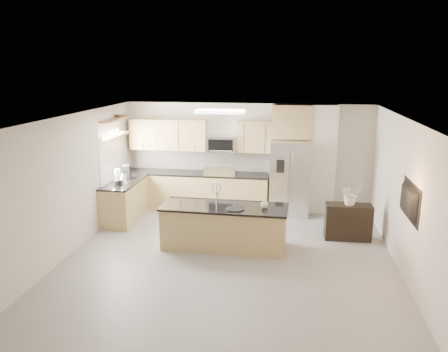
% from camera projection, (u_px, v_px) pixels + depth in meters
% --- Properties ---
extents(floor, '(6.50, 6.50, 0.00)m').
position_uv_depth(floor, '(228.00, 261.00, 7.97)').
color(floor, gray).
rests_on(floor, ground).
extents(ceiling, '(6.00, 6.50, 0.02)m').
position_uv_depth(ceiling, '(228.00, 119.00, 7.34)').
color(ceiling, silver).
rests_on(ceiling, wall_back).
extents(wall_back, '(6.00, 0.02, 2.60)m').
position_uv_depth(wall_back, '(247.00, 156.00, 10.77)').
color(wall_back, beige).
rests_on(wall_back, floor).
extents(wall_front, '(6.00, 0.02, 2.60)m').
position_uv_depth(wall_front, '(184.00, 280.00, 4.54)').
color(wall_front, beige).
rests_on(wall_front, floor).
extents(wall_left, '(0.02, 6.50, 2.60)m').
position_uv_depth(wall_left, '(69.00, 186.00, 8.10)').
color(wall_left, beige).
rests_on(wall_left, floor).
extents(wall_right, '(0.02, 6.50, 2.60)m').
position_uv_depth(wall_right, '(408.00, 201.00, 7.21)').
color(wall_right, beige).
rests_on(wall_right, floor).
extents(back_counter, '(3.55, 0.66, 1.44)m').
position_uv_depth(back_counter, '(196.00, 190.00, 10.84)').
color(back_counter, tan).
rests_on(back_counter, floor).
extents(left_counter, '(0.66, 1.50, 0.92)m').
position_uv_depth(left_counter, '(125.00, 201.00, 10.03)').
color(left_counter, tan).
rests_on(left_counter, floor).
extents(range, '(0.76, 0.64, 1.14)m').
position_uv_depth(range, '(221.00, 191.00, 10.74)').
color(range, black).
rests_on(range, floor).
extents(upper_cabinets, '(3.50, 0.33, 0.75)m').
position_uv_depth(upper_cabinets, '(194.00, 135.00, 10.67)').
color(upper_cabinets, tan).
rests_on(upper_cabinets, wall_back).
extents(microwave, '(0.76, 0.40, 0.40)m').
position_uv_depth(microwave, '(222.00, 144.00, 10.58)').
color(microwave, silver).
rests_on(microwave, upper_cabinets).
extents(refrigerator, '(0.92, 0.78, 1.78)m').
position_uv_depth(refrigerator, '(290.00, 178.00, 10.35)').
color(refrigerator, silver).
rests_on(refrigerator, floor).
extents(partition_column, '(0.60, 0.30, 2.60)m').
position_uv_depth(partition_column, '(323.00, 160.00, 10.36)').
color(partition_column, silver).
rests_on(partition_column, floor).
extents(window, '(0.04, 1.15, 1.65)m').
position_uv_depth(window, '(109.00, 149.00, 9.78)').
color(window, white).
rests_on(window, wall_left).
extents(shelf_lower, '(0.30, 1.20, 0.04)m').
position_uv_depth(shelf_lower, '(115.00, 136.00, 9.78)').
color(shelf_lower, olive).
rests_on(shelf_lower, wall_left).
extents(shelf_upper, '(0.30, 1.20, 0.04)m').
position_uv_depth(shelf_upper, '(114.00, 119.00, 9.69)').
color(shelf_upper, olive).
rests_on(shelf_upper, wall_left).
extents(ceiling_fixture, '(1.00, 0.50, 0.06)m').
position_uv_depth(ceiling_fixture, '(220.00, 111.00, 8.94)').
color(ceiling_fixture, white).
rests_on(ceiling_fixture, ceiling).
extents(island, '(2.46, 0.94, 1.27)m').
position_uv_depth(island, '(224.00, 226.00, 8.51)').
color(island, tan).
rests_on(island, floor).
extents(credenza, '(0.93, 0.41, 0.74)m').
position_uv_depth(credenza, '(348.00, 222.00, 8.93)').
color(credenza, black).
rests_on(credenza, floor).
extents(cup, '(0.18, 0.18, 0.11)m').
position_uv_depth(cup, '(264.00, 205.00, 8.27)').
color(cup, white).
rests_on(cup, island).
extents(platter, '(0.40, 0.40, 0.02)m').
position_uv_depth(platter, '(235.00, 209.00, 8.20)').
color(platter, black).
rests_on(platter, island).
extents(blender, '(0.16, 0.16, 0.37)m').
position_uv_depth(blender, '(118.00, 178.00, 9.57)').
color(blender, black).
rests_on(blender, left_counter).
extents(kettle, '(0.23, 0.23, 0.28)m').
position_uv_depth(kettle, '(123.00, 178.00, 9.73)').
color(kettle, silver).
rests_on(kettle, left_counter).
extents(coffee_maker, '(0.19, 0.22, 0.31)m').
position_uv_depth(coffee_maker, '(127.00, 172.00, 10.15)').
color(coffee_maker, black).
rests_on(coffee_maker, left_counter).
extents(bowl, '(0.40, 0.40, 0.08)m').
position_uv_depth(bowl, '(120.00, 115.00, 10.01)').
color(bowl, silver).
rests_on(bowl, shelf_upper).
extents(flower_vase, '(0.68, 0.62, 0.66)m').
position_uv_depth(flower_vase, '(351.00, 189.00, 8.76)').
color(flower_vase, silver).
rests_on(flower_vase, credenza).
extents(television, '(0.14, 1.08, 0.62)m').
position_uv_depth(television, '(405.00, 201.00, 7.02)').
color(television, black).
rests_on(television, wall_right).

